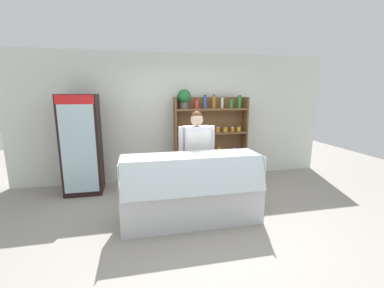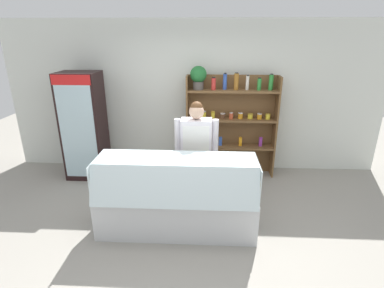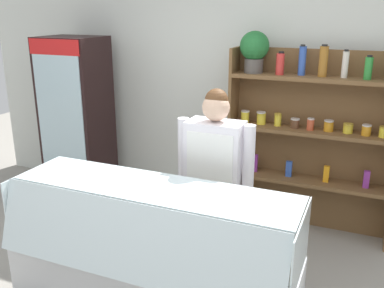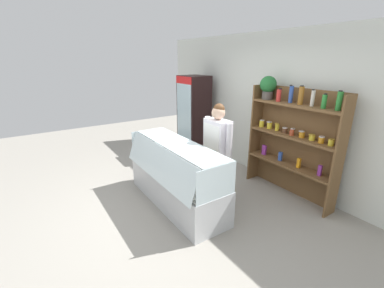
{
  "view_description": "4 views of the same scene",
  "coord_description": "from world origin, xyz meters",
  "px_view_note": "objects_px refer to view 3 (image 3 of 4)",
  "views": [
    {
      "loc": [
        -0.87,
        -3.43,
        1.9
      ],
      "look_at": [
        0.04,
        0.74,
        1.03
      ],
      "focal_mm": 24.0,
      "sensor_mm": 36.0,
      "label": 1
    },
    {
      "loc": [
        0.25,
        -3.31,
        2.46
      ],
      "look_at": [
        0.04,
        0.69,
        0.97
      ],
      "focal_mm": 28.0,
      "sensor_mm": 36.0,
      "label": 2
    },
    {
      "loc": [
        1.15,
        -2.25,
        2.16
      ],
      "look_at": [
        -0.01,
        0.49,
        1.21
      ],
      "focal_mm": 40.0,
      "sensor_mm": 36.0,
      "label": 3
    },
    {
      "loc": [
        3.07,
        -1.77,
        2.23
      ],
      "look_at": [
        -0.34,
        0.5,
        0.86
      ],
      "focal_mm": 24.0,
      "sensor_mm": 36.0,
      "label": 4
    }
  ],
  "objects_px": {
    "deli_display_case": "(152,278)",
    "shop_clerk": "(215,172)",
    "shelving_unit": "(303,123)",
    "drinks_fridge": "(77,121)"
  },
  "relations": [
    {
      "from": "deli_display_case",
      "to": "shop_clerk",
      "type": "bearing_deg",
      "value": 69.85
    },
    {
      "from": "shelving_unit",
      "to": "deli_display_case",
      "type": "relative_size",
      "value": 0.96
    },
    {
      "from": "drinks_fridge",
      "to": "shop_clerk",
      "type": "xyz_separation_m",
      "value": [
        1.99,
        -0.9,
        0.01
      ]
    },
    {
      "from": "shop_clerk",
      "to": "shelving_unit",
      "type": "bearing_deg",
      "value": 66.71
    },
    {
      "from": "drinks_fridge",
      "to": "shop_clerk",
      "type": "distance_m",
      "value": 2.19
    },
    {
      "from": "drinks_fridge",
      "to": "shop_clerk",
      "type": "relative_size",
      "value": 1.17
    },
    {
      "from": "shelving_unit",
      "to": "deli_display_case",
      "type": "height_order",
      "value": "shelving_unit"
    },
    {
      "from": "shelving_unit",
      "to": "deli_display_case",
      "type": "xyz_separation_m",
      "value": [
        -0.72,
        -1.76,
        -0.79
      ]
    },
    {
      "from": "deli_display_case",
      "to": "shop_clerk",
      "type": "height_order",
      "value": "shop_clerk"
    },
    {
      "from": "deli_display_case",
      "to": "shelving_unit",
      "type": "bearing_deg",
      "value": 67.82
    }
  ]
}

